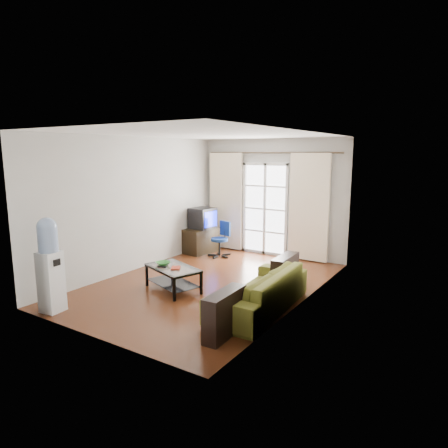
# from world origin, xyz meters

# --- Properties ---
(floor) EXTENTS (5.20, 5.20, 0.00)m
(floor) POSITION_xyz_m (0.00, 0.00, 0.00)
(floor) COLOR #572B14
(floor) RESTS_ON ground
(ceiling) EXTENTS (5.20, 5.20, 0.00)m
(ceiling) POSITION_xyz_m (0.00, 0.00, 2.70)
(ceiling) COLOR white
(ceiling) RESTS_ON wall_back
(wall_back) EXTENTS (3.60, 0.02, 2.70)m
(wall_back) POSITION_xyz_m (0.00, 2.60, 1.35)
(wall_back) COLOR beige
(wall_back) RESTS_ON floor
(wall_front) EXTENTS (3.60, 0.02, 2.70)m
(wall_front) POSITION_xyz_m (0.00, -2.60, 1.35)
(wall_front) COLOR beige
(wall_front) RESTS_ON floor
(wall_left) EXTENTS (0.02, 5.20, 2.70)m
(wall_left) POSITION_xyz_m (-1.80, 0.00, 1.35)
(wall_left) COLOR beige
(wall_left) RESTS_ON floor
(wall_right) EXTENTS (0.02, 5.20, 2.70)m
(wall_right) POSITION_xyz_m (1.80, 0.00, 1.35)
(wall_right) COLOR beige
(wall_right) RESTS_ON floor
(french_door) EXTENTS (1.16, 0.06, 2.15)m
(french_door) POSITION_xyz_m (-0.15, 2.54, 1.07)
(french_door) COLOR white
(french_door) RESTS_ON wall_back
(curtain_rod) EXTENTS (3.30, 0.04, 0.04)m
(curtain_rod) POSITION_xyz_m (0.00, 2.50, 2.38)
(curtain_rod) COLOR #4C3F2D
(curtain_rod) RESTS_ON wall_back
(curtain_left) EXTENTS (0.90, 0.07, 2.35)m
(curtain_left) POSITION_xyz_m (-1.20, 2.48, 1.20)
(curtain_left) COLOR #FFEECD
(curtain_left) RESTS_ON curtain_rod
(curtain_right) EXTENTS (0.90, 0.07, 2.35)m
(curtain_right) POSITION_xyz_m (0.95, 2.48, 1.20)
(curtain_right) COLOR #FFEECD
(curtain_right) RESTS_ON curtain_rod
(radiator) EXTENTS (0.64, 0.12, 0.64)m
(radiator) POSITION_xyz_m (0.80, 2.50, 0.33)
(radiator) COLOR #9C9C9F
(radiator) RESTS_ON floor
(sofa) EXTENTS (2.16, 0.99, 0.61)m
(sofa) POSITION_xyz_m (1.35, -0.57, 0.31)
(sofa) COLOR brown
(sofa) RESTS_ON floor
(coffee_table) EXTENTS (1.17, 0.90, 0.42)m
(coffee_table) POSITION_xyz_m (-0.32, -0.63, 0.27)
(coffee_table) COLOR silver
(coffee_table) RESTS_ON floor
(bowl) EXTENTS (0.40, 0.40, 0.06)m
(bowl) POSITION_xyz_m (-0.55, -0.62, 0.45)
(bowl) COLOR #34904E
(bowl) RESTS_ON coffee_table
(book) EXTENTS (0.35, 0.35, 0.02)m
(book) POSITION_xyz_m (-0.29, -0.71, 0.43)
(book) COLOR #AA152D
(book) RESTS_ON coffee_table
(remote) EXTENTS (0.18, 0.10, 0.02)m
(remote) POSITION_xyz_m (-0.47, -0.74, 0.43)
(remote) COLOR black
(remote) RESTS_ON coffee_table
(tv_stand) EXTENTS (0.64, 0.87, 0.58)m
(tv_stand) POSITION_xyz_m (-1.50, 1.82, 0.29)
(tv_stand) COLOR black
(tv_stand) RESTS_ON floor
(crt_tv) EXTENTS (0.59, 0.59, 0.49)m
(crt_tv) POSITION_xyz_m (-1.50, 1.89, 0.83)
(crt_tv) COLOR black
(crt_tv) RESTS_ON tv_stand
(task_chair) EXTENTS (0.68, 0.68, 0.81)m
(task_chair) POSITION_xyz_m (-0.90, 1.77, 0.24)
(task_chair) COLOR black
(task_chair) RESTS_ON floor
(water_cooler) EXTENTS (0.33, 0.32, 1.45)m
(water_cooler) POSITION_xyz_m (-1.26, -2.35, 0.76)
(water_cooler) COLOR white
(water_cooler) RESTS_ON floor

